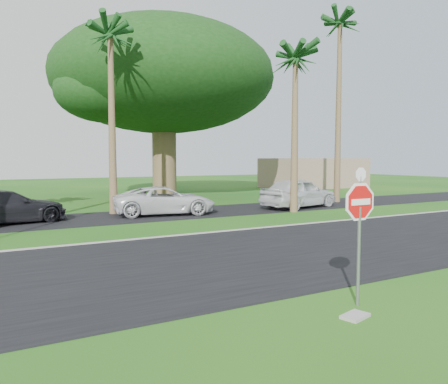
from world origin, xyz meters
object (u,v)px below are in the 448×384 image
car_pickup (299,193)px  stop_sign_far (361,180)px  stop_sign_near (359,218)px  car_dark (6,207)px  car_minivan (165,201)px

car_pickup → stop_sign_far: bearing=-168.9°
stop_sign_near → stop_sign_far: bearing=43.7°
stop_sign_far → car_dark: size_ratio=0.50×
car_dark → car_pickup: bearing=-107.5°
car_minivan → car_pickup: size_ratio=1.01×
stop_sign_far → car_dark: 17.86m
car_pickup → stop_sign_near: bearing=132.9°
stop_sign_far → car_minivan: bearing=-23.9°
car_dark → stop_sign_far: bearing=-118.3°
car_dark → car_minivan: 7.49m
stop_sign_near → car_minivan: 15.44m
car_pickup → car_minivan: bearing=71.7°
stop_sign_far → car_pickup: size_ratio=0.50×
car_minivan → car_pickup: (8.22, -0.84, 0.16)m
stop_sign_far → car_minivan: stop_sign_far is taller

